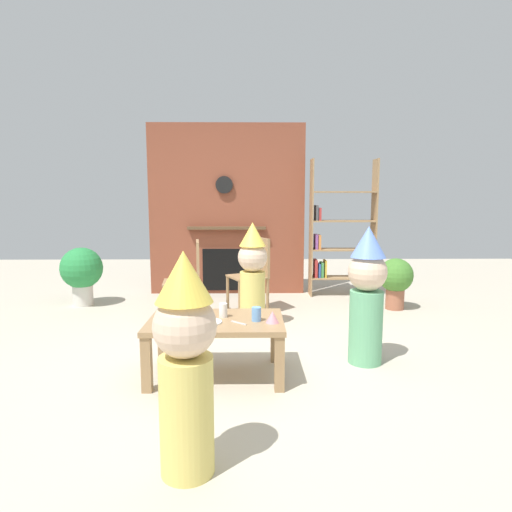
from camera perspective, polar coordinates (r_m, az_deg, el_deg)
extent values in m
plane|color=#BCB29E|center=(3.87, -2.20, -13.09)|extent=(12.00, 12.00, 0.00)
cube|color=brown|center=(6.23, -3.83, 6.09)|extent=(2.20, 0.18, 2.40)
cube|color=black|center=(6.21, -3.81, -1.80)|extent=(0.70, 0.02, 0.60)
cube|color=brown|center=(6.10, -3.88, 3.71)|extent=(1.10, 0.10, 0.04)
cylinder|color=black|center=(6.11, -4.21, 9.34)|extent=(0.24, 0.04, 0.24)
cube|color=#9E7A51|center=(6.09, 7.27, 3.66)|extent=(0.02, 0.28, 1.90)
cube|color=#9E7A51|center=(6.28, 15.27, 3.56)|extent=(0.02, 0.28, 1.90)
cube|color=#9E7A51|center=(6.26, 11.16, -2.79)|extent=(0.86, 0.28, 0.02)
cube|color=#9E7A51|center=(6.20, 11.26, 0.85)|extent=(0.86, 0.28, 0.02)
cube|color=#9E7A51|center=(6.16, 11.35, 4.55)|extent=(0.86, 0.28, 0.02)
cube|color=#9E7A51|center=(6.15, 11.45, 8.27)|extent=(0.86, 0.28, 0.02)
cube|color=#B23333|center=(6.17, 7.82, -1.60)|extent=(0.04, 0.20, 0.25)
cube|color=#3359A5|center=(6.18, 8.28, -1.86)|extent=(0.03, 0.20, 0.19)
cube|color=#3F8C4C|center=(6.18, 8.64, -1.77)|extent=(0.04, 0.20, 0.21)
cube|color=gold|center=(6.19, 9.06, -1.63)|extent=(0.02, 0.20, 0.24)
cube|color=#8C4C99|center=(6.12, 7.89, 1.90)|extent=(0.04, 0.20, 0.20)
cube|color=#D87F3F|center=(6.12, 8.29, 1.86)|extent=(0.03, 0.20, 0.20)
cube|color=#4C4C51|center=(6.09, 7.94, 5.66)|extent=(0.04, 0.20, 0.21)
cube|color=#B23333|center=(6.10, 8.34, 5.49)|extent=(0.03, 0.20, 0.17)
cube|color=#9E7A51|center=(3.37, -5.31, -8.65)|extent=(1.03, 0.65, 0.04)
cube|color=#9E7A51|center=(3.25, -14.22, -13.65)|extent=(0.07, 0.07, 0.41)
cube|color=#9E7A51|center=(3.17, 3.11, -13.96)|extent=(0.07, 0.07, 0.41)
cube|color=#9E7A51|center=(3.76, -12.22, -10.58)|extent=(0.07, 0.07, 0.41)
cube|color=#9E7A51|center=(3.70, 2.51, -10.75)|extent=(0.07, 0.07, 0.41)
cylinder|color=silver|center=(3.24, -9.32, -8.08)|extent=(0.08, 0.08, 0.10)
cylinder|color=silver|center=(3.40, -4.35, -7.15)|extent=(0.07, 0.07, 0.11)
cylinder|color=#669EE0|center=(3.29, 0.05, -7.66)|extent=(0.07, 0.07, 0.11)
cylinder|color=white|center=(3.58, -10.10, -7.31)|extent=(0.20, 0.20, 0.01)
cylinder|color=white|center=(3.28, -6.42, -8.65)|extent=(0.21, 0.21, 0.01)
cone|color=pink|center=(3.25, 2.18, -8.03)|extent=(0.10, 0.10, 0.09)
cube|color=silver|center=(3.25, -2.30, -8.80)|extent=(0.12, 0.11, 0.01)
cylinder|color=#E0CC66|center=(2.31, -9.10, -20.03)|extent=(0.27, 0.27, 0.60)
sphere|color=beige|center=(2.14, -9.37, -9.11)|extent=(0.31, 0.31, 0.31)
cone|color=#F2D14C|center=(2.08, -9.51, -2.69)|extent=(0.28, 0.28, 0.25)
cylinder|color=#66B27F|center=(3.75, 14.25, -9.06)|extent=(0.27, 0.27, 0.61)
sphere|color=beige|center=(3.65, 14.49, -2.04)|extent=(0.32, 0.32, 0.32)
cone|color=#668CE5|center=(3.62, 14.62, 1.82)|extent=(0.29, 0.29, 0.25)
cylinder|color=#E0CC66|center=(4.62, -0.45, -5.75)|extent=(0.27, 0.27, 0.60)
sphere|color=beige|center=(4.53, -0.46, -0.16)|extent=(0.31, 0.31, 0.31)
cone|color=#F2D14C|center=(4.51, -0.46, 2.89)|extent=(0.28, 0.28, 0.25)
cube|color=#9E7A51|center=(4.89, -9.80, -3.41)|extent=(0.45, 0.45, 0.02)
cube|color=#9E7A51|center=(4.85, -7.68, -0.65)|extent=(0.08, 0.40, 0.45)
cylinder|color=#9E7A51|center=(5.12, -11.71, -5.53)|extent=(0.04, 0.04, 0.43)
cylinder|color=#9E7A51|center=(4.77, -11.97, -6.51)|extent=(0.04, 0.04, 0.43)
cylinder|color=#9E7A51|center=(5.11, -7.66, -5.46)|extent=(0.04, 0.04, 0.43)
cylinder|color=#9E7A51|center=(4.76, -7.62, -6.44)|extent=(0.04, 0.04, 0.43)
cube|color=#9E7A51|center=(5.15, -1.16, -2.74)|extent=(0.53, 0.53, 0.02)
cube|color=#9E7A51|center=(5.19, 0.69, -0.03)|extent=(0.20, 0.37, 0.45)
cylinder|color=#9E7A51|center=(5.28, -3.76, -4.98)|extent=(0.04, 0.04, 0.43)
cylinder|color=#9E7A51|center=(4.96, -2.16, -5.80)|extent=(0.04, 0.04, 0.43)
cylinder|color=#9E7A51|center=(5.43, -0.23, -4.62)|extent=(0.04, 0.04, 0.43)
cylinder|color=#9E7A51|center=(5.11, 1.54, -5.39)|extent=(0.04, 0.04, 0.43)
cylinder|color=#9E5B42|center=(5.66, 17.83, -5.44)|extent=(0.22, 0.22, 0.25)
sphere|color=#447E2E|center=(5.60, 17.95, -2.43)|extent=(0.42, 0.42, 0.42)
cylinder|color=beige|center=(6.01, -21.84, -4.80)|extent=(0.25, 0.25, 0.26)
sphere|color=#298742|center=(5.94, -22.01, -1.48)|extent=(0.52, 0.52, 0.52)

